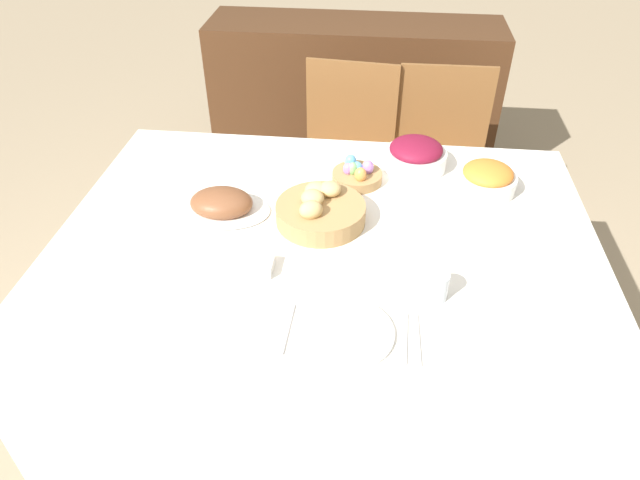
{
  "coord_description": "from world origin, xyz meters",
  "views": [
    {
      "loc": [
        0.13,
        -1.38,
        1.82
      ],
      "look_at": [
        -0.01,
        -0.09,
        0.81
      ],
      "focal_mm": 32.0,
      "sensor_mm": 36.0,
      "label": 1
    }
  ],
  "objects_px": {
    "butter_dish": "(251,265)",
    "knife": "(405,338)",
    "beet_salad_bowl": "(415,155)",
    "spoon": "(417,339)",
    "dinner_plate": "(346,333)",
    "drinking_cup": "(436,286)",
    "egg_basket": "(357,174)",
    "chair_far_center": "(345,159)",
    "chair_far_right": "(440,164)",
    "sideboard": "(353,101)",
    "carrot_bowl": "(487,179)",
    "fork": "(287,329)",
    "ham_platter": "(222,204)",
    "bread_basket": "(320,210)"
  },
  "relations": [
    {
      "from": "butter_dish",
      "to": "knife",
      "type": "bearing_deg",
      "value": -26.67
    },
    {
      "from": "beet_salad_bowl",
      "to": "spoon",
      "type": "xyz_separation_m",
      "value": [
        -0.01,
        -0.83,
        -0.05
      ]
    },
    {
      "from": "dinner_plate",
      "to": "drinking_cup",
      "type": "bearing_deg",
      "value": 35.29
    },
    {
      "from": "egg_basket",
      "to": "chair_far_center",
      "type": "bearing_deg",
      "value": 97.05
    },
    {
      "from": "chair_far_right",
      "to": "dinner_plate",
      "type": "distance_m",
      "value": 1.42
    },
    {
      "from": "chair_far_right",
      "to": "sideboard",
      "type": "xyz_separation_m",
      "value": [
        -0.44,
        0.76,
        -0.05
      ]
    },
    {
      "from": "chair_far_center",
      "to": "carrot_bowl",
      "type": "xyz_separation_m",
      "value": [
        0.51,
        -0.65,
        0.33
      ]
    },
    {
      "from": "beet_salad_bowl",
      "to": "fork",
      "type": "xyz_separation_m",
      "value": [
        -0.33,
        -0.83,
        -0.05
      ]
    },
    {
      "from": "sideboard",
      "to": "spoon",
      "type": "relative_size",
      "value": 9.35
    },
    {
      "from": "dinner_plate",
      "to": "beet_salad_bowl",
      "type": "bearing_deg",
      "value": 77.49
    },
    {
      "from": "carrot_bowl",
      "to": "fork",
      "type": "height_order",
      "value": "carrot_bowl"
    },
    {
      "from": "chair_far_right",
      "to": "dinner_plate",
      "type": "xyz_separation_m",
      "value": [
        -0.34,
        -1.35,
        0.28
      ]
    },
    {
      "from": "ham_platter",
      "to": "chair_far_right",
      "type": "bearing_deg",
      "value": 48.36
    },
    {
      "from": "carrot_bowl",
      "to": "spoon",
      "type": "bearing_deg",
      "value": -109.03
    },
    {
      "from": "sideboard",
      "to": "ham_platter",
      "type": "bearing_deg",
      "value": -101.28
    },
    {
      "from": "bread_basket",
      "to": "fork",
      "type": "relative_size",
      "value": 1.64
    },
    {
      "from": "egg_basket",
      "to": "fork",
      "type": "height_order",
      "value": "egg_basket"
    },
    {
      "from": "beet_salad_bowl",
      "to": "knife",
      "type": "height_order",
      "value": "beet_salad_bowl"
    },
    {
      "from": "sideboard",
      "to": "bread_basket",
      "type": "bearing_deg",
      "value": -90.35
    },
    {
      "from": "chair_far_center",
      "to": "sideboard",
      "type": "distance_m",
      "value": 0.77
    },
    {
      "from": "sideboard",
      "to": "dinner_plate",
      "type": "distance_m",
      "value": 2.14
    },
    {
      "from": "chair_far_right",
      "to": "bread_basket",
      "type": "bearing_deg",
      "value": -117.86
    },
    {
      "from": "knife",
      "to": "spoon",
      "type": "distance_m",
      "value": 0.03
    },
    {
      "from": "egg_basket",
      "to": "knife",
      "type": "height_order",
      "value": "egg_basket"
    },
    {
      "from": "spoon",
      "to": "ham_platter",
      "type": "bearing_deg",
      "value": 139.82
    },
    {
      "from": "chair_far_center",
      "to": "sideboard",
      "type": "height_order",
      "value": "chair_far_center"
    },
    {
      "from": "egg_basket",
      "to": "butter_dish",
      "type": "bearing_deg",
      "value": -118.11
    },
    {
      "from": "chair_far_center",
      "to": "dinner_plate",
      "type": "distance_m",
      "value": 1.38
    },
    {
      "from": "dinner_plate",
      "to": "fork",
      "type": "xyz_separation_m",
      "value": [
        -0.15,
        0.0,
        -0.0
      ]
    },
    {
      "from": "ham_platter",
      "to": "dinner_plate",
      "type": "xyz_separation_m",
      "value": [
        0.43,
        -0.48,
        -0.02
      ]
    },
    {
      "from": "chair_far_right",
      "to": "beet_salad_bowl",
      "type": "bearing_deg",
      "value": -107.15
    },
    {
      "from": "chair_far_right",
      "to": "ham_platter",
      "type": "xyz_separation_m",
      "value": [
        -0.77,
        -0.87,
        0.31
      ]
    },
    {
      "from": "drinking_cup",
      "to": "bread_basket",
      "type": "bearing_deg",
      "value": 137.45
    },
    {
      "from": "chair_far_right",
      "to": "carrot_bowl",
      "type": "relative_size",
      "value": 4.67
    },
    {
      "from": "carrot_bowl",
      "to": "beet_salad_bowl",
      "type": "distance_m",
      "value": 0.27
    },
    {
      "from": "bread_basket",
      "to": "butter_dish",
      "type": "distance_m",
      "value": 0.3
    },
    {
      "from": "spoon",
      "to": "bread_basket",
      "type": "bearing_deg",
      "value": 120.27
    },
    {
      "from": "sideboard",
      "to": "egg_basket",
      "type": "distance_m",
      "value": 1.45
    },
    {
      "from": "sideboard",
      "to": "carrot_bowl",
      "type": "distance_m",
      "value": 1.55
    },
    {
      "from": "egg_basket",
      "to": "knife",
      "type": "relative_size",
      "value": 1.01
    },
    {
      "from": "carrot_bowl",
      "to": "fork",
      "type": "relative_size",
      "value": 1.15
    },
    {
      "from": "dinner_plate",
      "to": "drinking_cup",
      "type": "relative_size",
      "value": 3.05
    },
    {
      "from": "ham_platter",
      "to": "carrot_bowl",
      "type": "relative_size",
      "value": 1.58
    },
    {
      "from": "chair_far_right",
      "to": "drinking_cup",
      "type": "xyz_separation_m",
      "value": [
        -0.12,
        -1.19,
        0.32
      ]
    },
    {
      "from": "chair_far_center",
      "to": "drinking_cup",
      "type": "xyz_separation_m",
      "value": [
        0.32,
        -1.19,
        0.32
      ]
    },
    {
      "from": "chair_far_center",
      "to": "ham_platter",
      "type": "xyz_separation_m",
      "value": [
        -0.34,
        -0.87,
        0.31
      ]
    },
    {
      "from": "chair_far_center",
      "to": "knife",
      "type": "height_order",
      "value": "chair_far_center"
    },
    {
      "from": "knife",
      "to": "drinking_cup",
      "type": "xyz_separation_m",
      "value": [
        0.08,
        0.16,
        0.04
      ]
    },
    {
      "from": "egg_basket",
      "to": "spoon",
      "type": "bearing_deg",
      "value": -75.02
    },
    {
      "from": "chair_far_center",
      "to": "dinner_plate",
      "type": "xyz_separation_m",
      "value": [
        0.09,
        -1.35,
        0.28
      ]
    }
  ]
}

